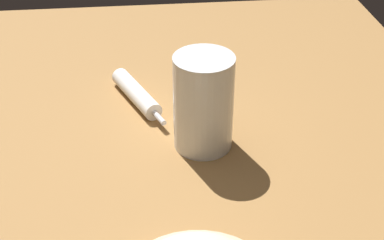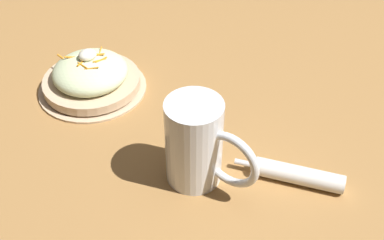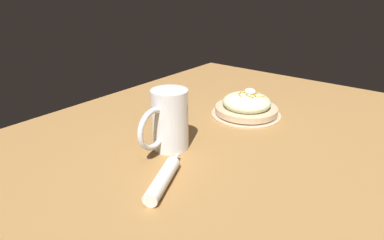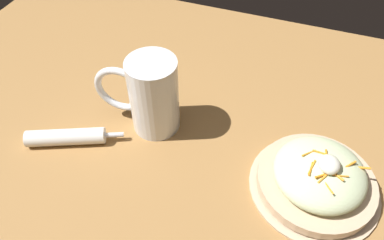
% 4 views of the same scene
% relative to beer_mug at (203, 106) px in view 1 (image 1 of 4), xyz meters
% --- Properties ---
extents(ground_plane, '(1.43, 1.43, 0.00)m').
position_rel_beer_mug_xyz_m(ground_plane, '(-0.25, -0.13, -0.07)').
color(ground_plane, '#9E703D').
extents(beer_mug, '(0.09, 0.17, 0.15)m').
position_rel_beer_mug_xyz_m(beer_mug, '(0.00, 0.00, 0.00)').
color(beer_mug, white).
rests_on(beer_mug, ground_plane).
extents(napkin_roll, '(0.09, 0.18, 0.03)m').
position_rel_beer_mug_xyz_m(napkin_roll, '(-0.10, 0.13, -0.05)').
color(napkin_roll, white).
rests_on(napkin_roll, ground_plane).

